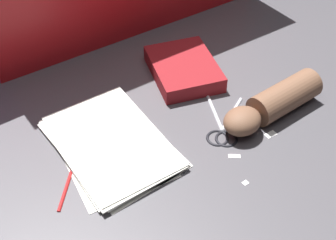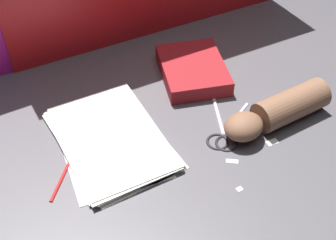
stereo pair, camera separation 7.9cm
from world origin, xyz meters
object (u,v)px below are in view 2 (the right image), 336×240
(paper_stack, at_px, (110,139))
(scissors, at_px, (224,133))
(book_closed, at_px, (193,70))
(hand_forearm, at_px, (278,111))

(paper_stack, bearing_deg, scissors, -20.31)
(book_closed, bearing_deg, hand_forearm, -68.38)
(paper_stack, relative_size, scissors, 1.85)
(paper_stack, xyz_separation_m, book_closed, (0.29, 0.13, 0.01))
(paper_stack, height_order, book_closed, book_closed)
(scissors, relative_size, hand_forearm, 0.63)
(scissors, height_order, hand_forearm, hand_forearm)
(hand_forearm, bearing_deg, scissors, 171.08)
(paper_stack, xyz_separation_m, hand_forearm, (0.39, -0.11, 0.03))
(paper_stack, distance_m, hand_forearm, 0.40)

